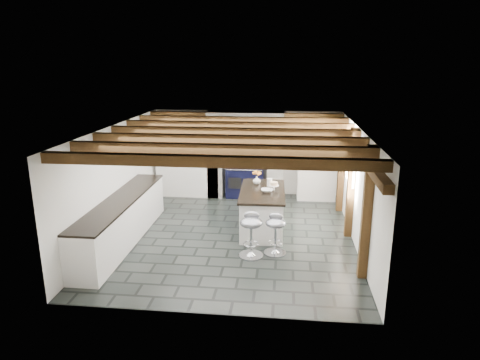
# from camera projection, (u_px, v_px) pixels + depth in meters

# --- Properties ---
(ground) EXTENTS (6.00, 6.00, 0.00)m
(ground) POSITION_uv_depth(u_px,v_px,m) (233.00, 234.00, 9.14)
(ground) COLOR black
(ground) RESTS_ON ground
(room_shell) EXTENTS (6.00, 6.03, 6.00)m
(room_shell) POSITION_uv_depth(u_px,v_px,m) (215.00, 169.00, 10.27)
(room_shell) COLOR white
(room_shell) RESTS_ON ground
(range_cooker) EXTENTS (1.00, 0.63, 0.99)m
(range_cooker) POSITION_uv_depth(u_px,v_px,m) (245.00, 180.00, 11.58)
(range_cooker) COLOR black
(range_cooker) RESTS_ON ground
(kitchen_island) EXTENTS (1.00, 1.84, 1.20)m
(kitchen_island) POSITION_uv_depth(u_px,v_px,m) (262.00, 210.00, 9.29)
(kitchen_island) COLOR white
(kitchen_island) RESTS_ON ground
(bar_stool_near) EXTENTS (0.44, 0.44, 0.80)m
(bar_stool_near) POSITION_uv_depth(u_px,v_px,m) (276.00, 229.00, 8.11)
(bar_stool_near) COLOR silver
(bar_stool_near) RESTS_ON ground
(bar_stool_far) EXTENTS (0.47, 0.47, 0.87)m
(bar_stool_far) POSITION_uv_depth(u_px,v_px,m) (251.00, 230.00, 7.99)
(bar_stool_far) COLOR silver
(bar_stool_far) RESTS_ON ground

